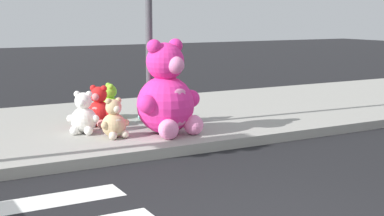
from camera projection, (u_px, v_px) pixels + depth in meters
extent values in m
cube|color=#9E9B93|center=(75.00, 128.00, 9.05)|extent=(28.00, 4.40, 0.15)
cylinder|color=#4C4C51|center=(149.00, 27.00, 8.55)|extent=(0.11, 0.11, 3.20)
sphere|color=#F22D93|center=(165.00, 105.00, 8.27)|extent=(0.88, 0.88, 0.88)
ellipsoid|color=pink|center=(179.00, 107.00, 8.04)|extent=(0.51, 0.29, 0.57)
sphere|color=#F22D93|center=(165.00, 62.00, 8.16)|extent=(0.58, 0.58, 0.58)
sphere|color=pink|center=(175.00, 65.00, 7.98)|extent=(0.26, 0.26, 0.26)
sphere|color=#F22D93|center=(175.00, 46.00, 8.25)|extent=(0.22, 0.22, 0.22)
sphere|color=#F22D93|center=(191.00, 99.00, 8.45)|extent=(0.27, 0.27, 0.27)
sphere|color=pink|center=(194.00, 125.00, 8.20)|extent=(0.30, 0.30, 0.30)
sphere|color=#F22D93|center=(154.00, 47.00, 7.99)|extent=(0.22, 0.22, 0.22)
sphere|color=#F22D93|center=(147.00, 104.00, 7.91)|extent=(0.27, 0.27, 0.27)
sphere|color=pink|center=(168.00, 129.00, 7.89)|extent=(0.30, 0.30, 0.30)
sphere|color=#B28CD8|center=(181.00, 111.00, 9.21)|extent=(0.36, 0.36, 0.36)
ellipsoid|color=silver|center=(176.00, 110.00, 9.29)|extent=(0.21, 0.14, 0.23)
sphere|color=#B28CD8|center=(181.00, 96.00, 9.16)|extent=(0.23, 0.23, 0.23)
sphere|color=silver|center=(177.00, 96.00, 9.23)|extent=(0.11, 0.11, 0.11)
sphere|color=#B28CD8|center=(178.00, 91.00, 9.09)|extent=(0.09, 0.09, 0.09)
sphere|color=#B28CD8|center=(172.00, 111.00, 9.11)|extent=(0.11, 0.11, 0.11)
sphere|color=silver|center=(171.00, 118.00, 9.26)|extent=(0.12, 0.12, 0.12)
sphere|color=#B28CD8|center=(184.00, 90.00, 9.21)|extent=(0.09, 0.09, 0.09)
sphere|color=#B28CD8|center=(186.00, 108.00, 9.36)|extent=(0.11, 0.11, 0.11)
sphere|color=silver|center=(179.00, 116.00, 9.40)|extent=(0.12, 0.12, 0.12)
sphere|color=white|center=(84.00, 120.00, 8.33)|extent=(0.40, 0.40, 0.40)
ellipsoid|color=white|center=(82.00, 122.00, 8.19)|extent=(0.23, 0.19, 0.26)
sphere|color=white|center=(83.00, 101.00, 8.28)|extent=(0.26, 0.26, 0.26)
sphere|color=white|center=(81.00, 103.00, 8.17)|extent=(0.12, 0.12, 0.12)
sphere|color=white|center=(89.00, 94.00, 8.26)|extent=(0.10, 0.10, 0.10)
sphere|color=white|center=(95.00, 119.00, 8.27)|extent=(0.12, 0.12, 0.12)
sphere|color=white|center=(89.00, 131.00, 8.18)|extent=(0.14, 0.14, 0.14)
sphere|color=white|center=(77.00, 94.00, 8.26)|extent=(0.10, 0.10, 0.10)
sphere|color=white|center=(71.00, 119.00, 8.28)|extent=(0.12, 0.12, 0.12)
sphere|color=white|center=(74.00, 131.00, 8.19)|extent=(0.14, 0.14, 0.14)
sphere|color=teal|center=(151.00, 110.00, 9.37)|extent=(0.33, 0.33, 0.33)
ellipsoid|color=#7BBFBC|center=(145.00, 110.00, 9.41)|extent=(0.18, 0.17, 0.21)
sphere|color=teal|center=(151.00, 96.00, 9.33)|extent=(0.21, 0.21, 0.21)
sphere|color=#7BBFBC|center=(146.00, 97.00, 9.37)|extent=(0.10, 0.10, 0.10)
sphere|color=teal|center=(149.00, 92.00, 9.25)|extent=(0.08, 0.08, 0.08)
sphere|color=teal|center=(144.00, 110.00, 9.24)|extent=(0.10, 0.10, 0.10)
sphere|color=#7BBFBC|center=(141.00, 117.00, 9.36)|extent=(0.11, 0.11, 0.11)
sphere|color=teal|center=(152.00, 91.00, 9.38)|extent=(0.08, 0.08, 0.08)
sphere|color=teal|center=(152.00, 107.00, 9.52)|extent=(0.10, 0.10, 0.10)
sphere|color=#7BBFBC|center=(146.00, 115.00, 9.52)|extent=(0.11, 0.11, 0.11)
sphere|color=red|center=(99.00, 113.00, 8.86)|extent=(0.41, 0.41, 0.41)
ellipsoid|color=#DB7B7B|center=(95.00, 115.00, 8.72)|extent=(0.22, 0.22, 0.27)
sphere|color=red|center=(99.00, 95.00, 8.80)|extent=(0.27, 0.27, 0.27)
sphere|color=#DB7B7B|center=(96.00, 97.00, 8.70)|extent=(0.12, 0.12, 0.12)
sphere|color=red|center=(104.00, 88.00, 8.76)|extent=(0.10, 0.10, 0.10)
sphere|color=red|center=(109.00, 113.00, 8.75)|extent=(0.13, 0.13, 0.13)
sphere|color=#DB7B7B|center=(101.00, 124.00, 8.68)|extent=(0.14, 0.14, 0.14)
sphere|color=red|center=(93.00, 88.00, 8.81)|extent=(0.10, 0.10, 0.10)
sphere|color=red|center=(87.00, 112.00, 8.85)|extent=(0.13, 0.13, 0.13)
sphere|color=#DB7B7B|center=(88.00, 123.00, 8.74)|extent=(0.14, 0.14, 0.14)
sphere|color=#8CD133|center=(110.00, 107.00, 9.54)|extent=(0.37, 0.37, 0.37)
ellipsoid|color=#B8DE87|center=(103.00, 108.00, 9.48)|extent=(0.10, 0.21, 0.24)
sphere|color=#8CD133|center=(110.00, 92.00, 9.49)|extent=(0.25, 0.25, 0.25)
sphere|color=#B8DE87|center=(104.00, 93.00, 9.45)|extent=(0.11, 0.11, 0.11)
sphere|color=#8CD133|center=(111.00, 87.00, 9.40)|extent=(0.09, 0.09, 0.09)
sphere|color=#8CD133|center=(110.00, 108.00, 9.35)|extent=(0.12, 0.12, 0.12)
sphere|color=#B8DE87|center=(103.00, 116.00, 9.40)|extent=(0.13, 0.13, 0.13)
sphere|color=#8CD133|center=(108.00, 85.00, 9.55)|extent=(0.09, 0.09, 0.09)
sphere|color=#8CD133|center=(105.00, 104.00, 9.67)|extent=(0.12, 0.12, 0.12)
sphere|color=#B8DE87|center=(100.00, 114.00, 9.59)|extent=(0.13, 0.13, 0.13)
sphere|color=tan|center=(114.00, 125.00, 8.03)|extent=(0.36, 0.36, 0.36)
ellipsoid|color=beige|center=(118.00, 127.00, 7.93)|extent=(0.21, 0.10, 0.23)
sphere|color=tan|center=(113.00, 107.00, 7.98)|extent=(0.24, 0.24, 0.24)
sphere|color=beige|center=(117.00, 109.00, 7.91)|extent=(0.11, 0.11, 0.11)
sphere|color=tan|center=(118.00, 100.00, 8.02)|extent=(0.09, 0.09, 0.09)
sphere|color=tan|center=(126.00, 123.00, 8.09)|extent=(0.11, 0.11, 0.11)
sphere|color=beige|center=(125.00, 134.00, 7.98)|extent=(0.12, 0.12, 0.12)
sphere|color=tan|center=(108.00, 101.00, 7.92)|extent=(0.09, 0.09, 0.09)
sphere|color=tan|center=(105.00, 125.00, 7.89)|extent=(0.11, 0.11, 0.11)
sphere|color=beige|center=(113.00, 136.00, 7.87)|extent=(0.12, 0.12, 0.12)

